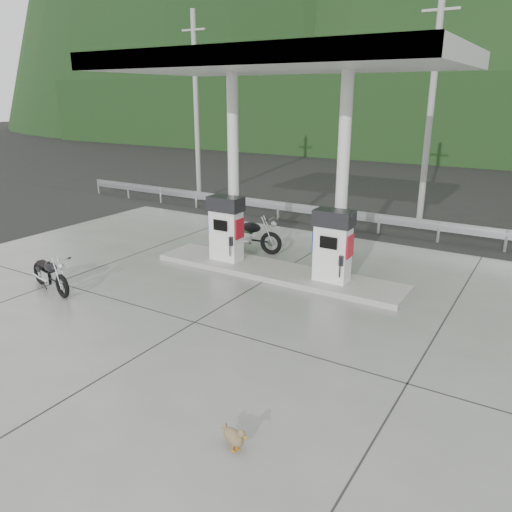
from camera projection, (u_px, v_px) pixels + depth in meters
The scene contains 17 objects.
ground at pixel (222, 307), 11.39m from camera, with size 160.00×160.00×0.00m, color black.
forecourt_apron at pixel (222, 307), 11.39m from camera, with size 18.00×14.00×0.02m, color slate.
pump_island at pixel (276, 272), 13.39m from camera, with size 7.00×1.40×0.15m, color gray.
gas_pump_left at pixel (226, 228), 13.88m from camera, with size 0.95×0.55×1.80m, color white, non-canonical shape.
gas_pump_right at pixel (333, 246), 12.29m from camera, with size 0.95×0.55×1.80m, color white, non-canonical shape.
canopy_column_left at pixel (233, 169), 13.71m from camera, with size 0.30×0.30×5.00m, color white.
canopy_column_right at pixel (342, 179), 12.12m from camera, with size 0.30×0.30×5.00m, color white.
canopy_roof at pixel (278, 61), 11.76m from camera, with size 8.50×5.00×0.40m, color silver.
guardrail at pixel (352, 210), 17.65m from camera, with size 26.00×0.16×1.42m, color #9A9DA2, non-canonical shape.
road at pixel (382, 211), 20.71m from camera, with size 60.00×7.00×0.01m, color black.
utility_pole_a at pixel (196, 109), 21.83m from camera, with size 0.22×0.22×8.00m, color gray.
utility_pole_b at pixel (430, 114), 16.85m from camera, with size 0.22×0.22×8.00m, color gray.
tree_band at pixel (470, 119), 34.77m from camera, with size 80.00×6.00×6.00m, color black.
forested_hills at pixel (510, 135), 60.00m from camera, with size 100.00×40.00×140.00m, color black, non-canonical shape.
motorcycle_left at pixel (50, 274), 12.18m from camera, with size 1.74×0.55×0.83m, color black, non-canonical shape.
motorcycle_right at pixel (248, 235), 15.27m from camera, with size 2.09×0.66×0.99m, color black, non-canonical shape.
duck at pixel (234, 437), 6.77m from camera, with size 0.48×0.14×0.35m, color brown, non-canonical shape.
Camera 1 is at (6.15, -8.51, 4.63)m, focal length 35.00 mm.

